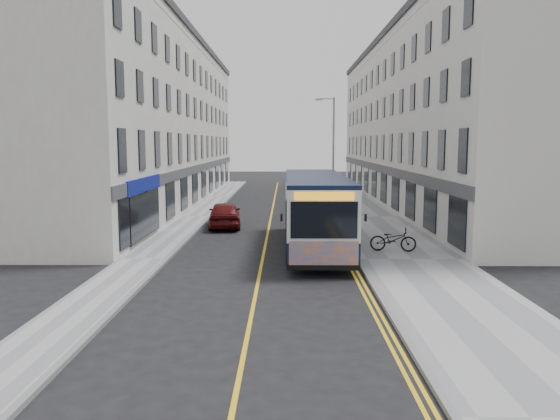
{
  "coord_description": "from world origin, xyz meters",
  "views": [
    {
      "loc": [
        0.98,
        -23.61,
        4.95
      ],
      "look_at": [
        0.7,
        3.38,
        1.6
      ],
      "focal_mm": 35.0,
      "sensor_mm": 36.0,
      "label": 1
    }
  ],
  "objects_px": {
    "bicycle": "(393,239)",
    "car_white": "(304,191)",
    "streetlamp": "(332,151)",
    "city_bus": "(315,209)",
    "pedestrian_near": "(339,200)",
    "pedestrian_far": "(349,200)",
    "car_maroon": "(225,214)"
  },
  "relations": [
    {
      "from": "city_bus",
      "to": "car_white",
      "type": "bearing_deg",
      "value": 89.48
    },
    {
      "from": "pedestrian_near",
      "to": "car_maroon",
      "type": "height_order",
      "value": "pedestrian_near"
    },
    {
      "from": "city_bus",
      "to": "bicycle",
      "type": "relative_size",
      "value": 5.81
    },
    {
      "from": "bicycle",
      "to": "car_white",
      "type": "relative_size",
      "value": 0.44
    },
    {
      "from": "city_bus",
      "to": "pedestrian_far",
      "type": "relative_size",
      "value": 6.14
    },
    {
      "from": "streetlamp",
      "to": "pedestrian_far",
      "type": "height_order",
      "value": "streetlamp"
    },
    {
      "from": "pedestrian_near",
      "to": "pedestrian_far",
      "type": "bearing_deg",
      "value": -63.24
    },
    {
      "from": "pedestrian_far",
      "to": "car_white",
      "type": "bearing_deg",
      "value": 66.33
    },
    {
      "from": "bicycle",
      "to": "car_white",
      "type": "bearing_deg",
      "value": 17.11
    },
    {
      "from": "bicycle",
      "to": "streetlamp",
      "type": "bearing_deg",
      "value": 15.85
    },
    {
      "from": "car_maroon",
      "to": "pedestrian_near",
      "type": "bearing_deg",
      "value": -145.47
    },
    {
      "from": "car_white",
      "to": "streetlamp",
      "type": "bearing_deg",
      "value": -80.76
    },
    {
      "from": "car_white",
      "to": "car_maroon",
      "type": "bearing_deg",
      "value": -109.13
    },
    {
      "from": "bicycle",
      "to": "car_white",
      "type": "distance_m",
      "value": 23.13
    },
    {
      "from": "pedestrian_near",
      "to": "car_maroon",
      "type": "relative_size",
      "value": 0.36
    },
    {
      "from": "streetlamp",
      "to": "car_maroon",
      "type": "xyz_separation_m",
      "value": [
        -6.76,
        -6.03,
        -3.61
      ]
    },
    {
      "from": "pedestrian_far",
      "to": "car_maroon",
      "type": "distance_m",
      "value": 9.27
    },
    {
      "from": "city_bus",
      "to": "bicycle",
      "type": "height_order",
      "value": "city_bus"
    },
    {
      "from": "bicycle",
      "to": "city_bus",
      "type": "bearing_deg",
      "value": 79.56
    },
    {
      "from": "city_bus",
      "to": "car_maroon",
      "type": "height_order",
      "value": "city_bus"
    },
    {
      "from": "bicycle",
      "to": "car_maroon",
      "type": "bearing_deg",
      "value": 56.97
    },
    {
      "from": "streetlamp",
      "to": "pedestrian_far",
      "type": "distance_m",
      "value": 3.66
    },
    {
      "from": "streetlamp",
      "to": "car_maroon",
      "type": "height_order",
      "value": "streetlamp"
    },
    {
      "from": "city_bus",
      "to": "car_white",
      "type": "distance_m",
      "value": 21.72
    },
    {
      "from": "pedestrian_far",
      "to": "streetlamp",
      "type": "bearing_deg",
      "value": 96.37
    },
    {
      "from": "streetlamp",
      "to": "bicycle",
      "type": "xyz_separation_m",
      "value": [
        1.61,
        -13.59,
        -3.73
      ]
    },
    {
      "from": "city_bus",
      "to": "pedestrian_far",
      "type": "height_order",
      "value": "city_bus"
    },
    {
      "from": "pedestrian_near",
      "to": "car_maroon",
      "type": "xyz_separation_m",
      "value": [
        -7.29,
        -6.18,
        -0.17
      ]
    },
    {
      "from": "city_bus",
      "to": "pedestrian_near",
      "type": "distance_m",
      "value": 12.78
    },
    {
      "from": "streetlamp",
      "to": "city_bus",
      "type": "distance_m",
      "value": 12.76
    },
    {
      "from": "streetlamp",
      "to": "car_white",
      "type": "xyz_separation_m",
      "value": [
        -1.61,
        9.31,
        -3.63
      ]
    },
    {
      "from": "pedestrian_near",
      "to": "streetlamp",
      "type": "bearing_deg",
      "value": -161.76
    }
  ]
}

